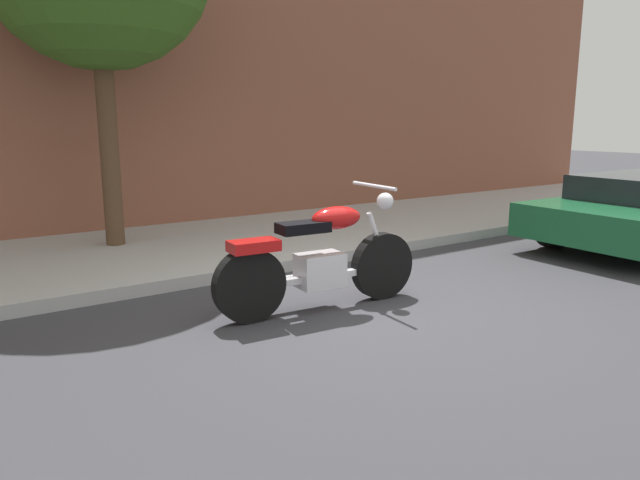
{
  "coord_description": "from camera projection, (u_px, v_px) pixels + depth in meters",
  "views": [
    {
      "loc": [
        -3.53,
        -4.14,
        1.78
      ],
      "look_at": [
        -0.43,
        0.3,
        0.68
      ],
      "focal_mm": 33.0,
      "sensor_mm": 36.0,
      "label": 1
    }
  ],
  "objects": [
    {
      "name": "ground_plane",
      "position": [
        374.0,
        309.0,
        5.66
      ],
      "size": [
        60.0,
        60.0,
        0.0
      ],
      "primitive_type": "plane",
      "color": "#38383D"
    },
    {
      "name": "sidewalk",
      "position": [
        222.0,
        244.0,
        8.33
      ],
      "size": [
        22.09,
        3.33,
        0.14
      ],
      "primitive_type": "cube",
      "color": "#B1B1B1",
      "rests_on": "ground"
    },
    {
      "name": "motorcycle",
      "position": [
        320.0,
        261.0,
        5.57
      ],
      "size": [
        2.14,
        0.7,
        1.18
      ],
      "color": "black",
      "rests_on": "ground"
    }
  ]
}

